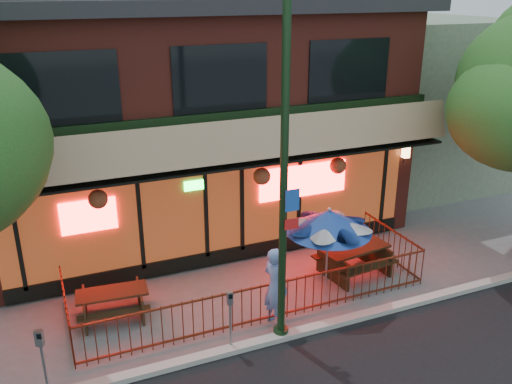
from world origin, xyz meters
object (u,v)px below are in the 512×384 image
parking_meter_far (42,354)px  picnic_table_right (355,256)px  picnic_table_left (113,300)px  pedestrian (275,287)px  parking_meter_near (230,311)px  street_light (284,201)px  patio_umbrella (329,221)px

parking_meter_far → picnic_table_right: bearing=13.2°
picnic_table_left → pedestrian: 3.70m
pedestrian → parking_meter_near: pedestrian is taller
street_light → patio_umbrella: bearing=32.7°
street_light → pedestrian: size_ratio=3.76×
street_light → parking_meter_near: (-1.15, 0.00, -2.22)m
picnic_table_left → parking_meter_far: size_ratio=1.13×
pedestrian → street_light: bearing=153.6°
picnic_table_left → parking_meter_near: bearing=-46.1°
picnic_table_left → pedestrian: pedestrian is taller
picnic_table_left → parking_meter_near: (2.05, -2.13, 0.49)m
picnic_table_left → parking_meter_far: parking_meter_far is taller
picnic_table_right → pedestrian: pedestrian is taller
pedestrian → picnic_table_right: bearing=-83.6°
street_light → picnic_table_right: (2.92, 1.72, -2.64)m
parking_meter_far → patio_umbrella: bearing=10.4°
pedestrian → parking_meter_far: size_ratio=1.25×
patio_umbrella → picnic_table_left: bearing=168.2°
picnic_table_right → patio_umbrella: patio_umbrella is taller
pedestrian → parking_meter_near: size_ratio=1.36×
pedestrian → parking_meter_far: bearing=80.1°
picnic_table_right → parking_meter_near: parking_meter_near is taller
parking_meter_far → street_light: bearing=0.9°
picnic_table_left → patio_umbrella: bearing=-11.8°
pedestrian → parking_meter_near: 1.34m
parking_meter_near → parking_meter_far: bearing=-178.7°
picnic_table_right → parking_meter_near: 4.44m
patio_umbrella → pedestrian: (-1.63, -0.60, -1.04)m
street_light → parking_meter_near: size_ratio=5.10×
pedestrian → parking_meter_far: (-4.81, -0.58, 0.08)m
parking_meter_near → parking_meter_far: parking_meter_far is taller
street_light → patio_umbrella: size_ratio=3.03×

